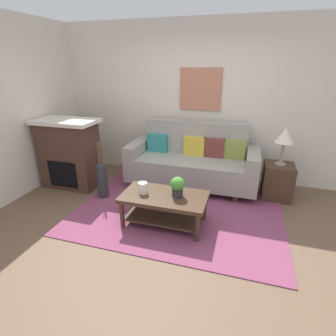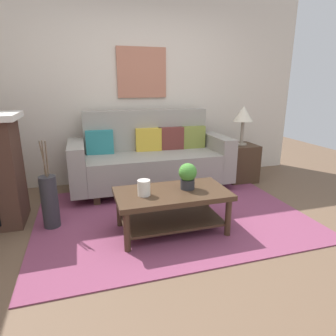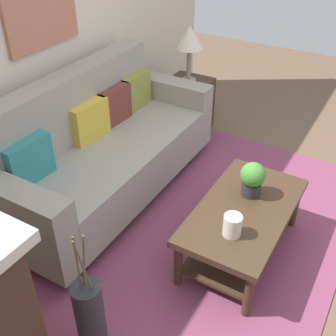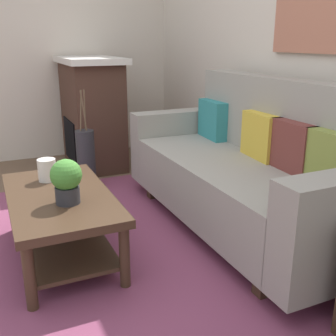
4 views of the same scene
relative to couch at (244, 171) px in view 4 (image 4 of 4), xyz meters
The scene contains 18 objects.
ground_plane 1.51m from the couch, 89.90° to the right, with size 9.09×9.09×0.00m, color brown.
wall_back 1.06m from the couch, 89.74° to the left, with size 5.09×0.10×2.70m, color beige.
wall_left 2.92m from the couch, 159.30° to the right, with size 0.10×4.93×2.70m, color beige.
area_rug 1.04m from the couch, 89.85° to the right, with size 2.91×2.10×0.01m, color #843D5B.
couch is the anchor object (origin of this frame).
throw_pillow_teal 0.73m from the couch, 169.32° to the left, with size 0.36×0.12×0.32m, color teal.
throw_pillow_mustard 0.28m from the couch, 90.00° to the left, with size 0.36×0.12×0.32m, color gold.
throw_pillow_maroon 0.44m from the couch, 20.67° to the left, with size 0.36×0.12×0.32m, color brown.
throw_pillow_olive 0.73m from the couch, 10.68° to the left, with size 0.36×0.12×0.32m, color olive.
coffee_table 1.30m from the couch, 94.20° to the right, with size 1.10×0.60×0.43m.
tabletop_vase 1.37m from the couch, 106.04° to the right, with size 0.12×0.12×0.15m, color white.
potted_plant_tabletop 1.28m from the couch, 86.67° to the right, with size 0.18×0.18×0.26m.
fireplace 2.09m from the couch, 163.30° to the right, with size 1.02×0.58×1.16m.
floor_vase 1.53m from the couch, 145.88° to the right, with size 0.17×0.17×0.55m, color #2D2D33.
floor_vase_branch_a 1.54m from the couch, 145.46° to the right, with size 0.01×0.01×0.36m, color brown.
floor_vase_branch_b 1.55m from the couch, 146.64° to the right, with size 0.01×0.01×0.36m, color brown.
floor_vase_branch_c 1.57m from the couch, 145.55° to the right, with size 0.01×0.01×0.36m, color brown.
framed_painting 1.25m from the couch, 90.00° to the left, with size 0.71×0.03×0.69m, color #B77056.
Camera 4 is at (2.29, -0.19, 1.33)m, focal length 43.43 mm.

